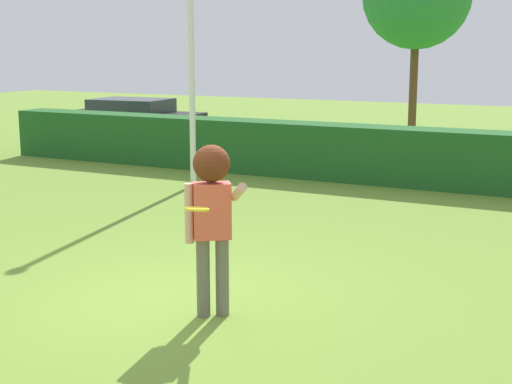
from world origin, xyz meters
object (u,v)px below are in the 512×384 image
(frisbee, at_px, (197,209))
(parked_car_black, at_px, (132,118))
(person, at_px, (212,205))
(lamppost, at_px, (191,29))

(frisbee, bearing_deg, parked_car_black, 128.41)
(person, height_order, parked_car_black, person)
(person, height_order, lamppost, lamppost)
(person, relative_size, parked_car_black, 0.42)
(frisbee, height_order, parked_car_black, frisbee)
(lamppost, xyz_separation_m, parked_car_black, (-5.46, 5.42, -2.42))
(frisbee, relative_size, parked_car_black, 0.05)
(parked_car_black, bearing_deg, lamppost, -44.79)
(person, xyz_separation_m, frisbee, (0.16, -0.56, 0.08))
(frisbee, distance_m, lamppost, 8.22)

